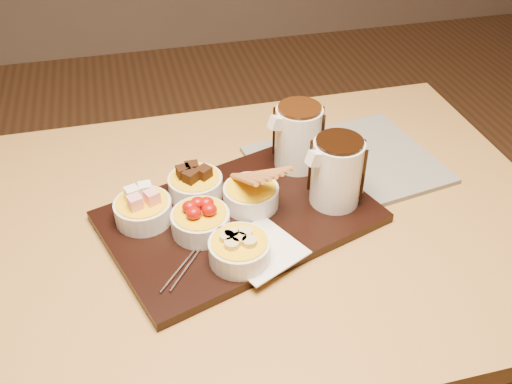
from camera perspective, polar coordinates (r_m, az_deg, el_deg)
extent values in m
cube|color=#B28442|center=(1.04, -2.63, -3.60)|extent=(1.20, 0.80, 0.04)
cylinder|color=#B28442|center=(1.68, 13.49, -2.66)|extent=(0.06, 0.06, 0.71)
cube|color=black|center=(1.02, -1.63, -2.51)|extent=(0.53, 0.43, 0.02)
cube|color=white|center=(0.94, 0.46, -5.78)|extent=(0.16, 0.16, 0.00)
cylinder|color=white|center=(1.01, -11.20, -1.87)|extent=(0.10, 0.10, 0.04)
cylinder|color=white|center=(1.05, -6.06, 0.59)|extent=(0.10, 0.10, 0.04)
cylinder|color=white|center=(0.97, -5.56, -3.04)|extent=(0.10, 0.10, 0.04)
cylinder|color=white|center=(1.02, -0.51, -0.43)|extent=(0.10, 0.10, 0.04)
cylinder|color=white|center=(0.92, -1.65, -5.90)|extent=(0.10, 0.10, 0.04)
cylinder|color=silver|center=(1.02, 8.06, 1.93)|extent=(0.11, 0.11, 0.12)
cylinder|color=silver|center=(1.11, 4.24, 5.44)|extent=(0.11, 0.11, 0.12)
cube|color=beige|center=(1.17, 9.00, 2.72)|extent=(0.39, 0.34, 0.01)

